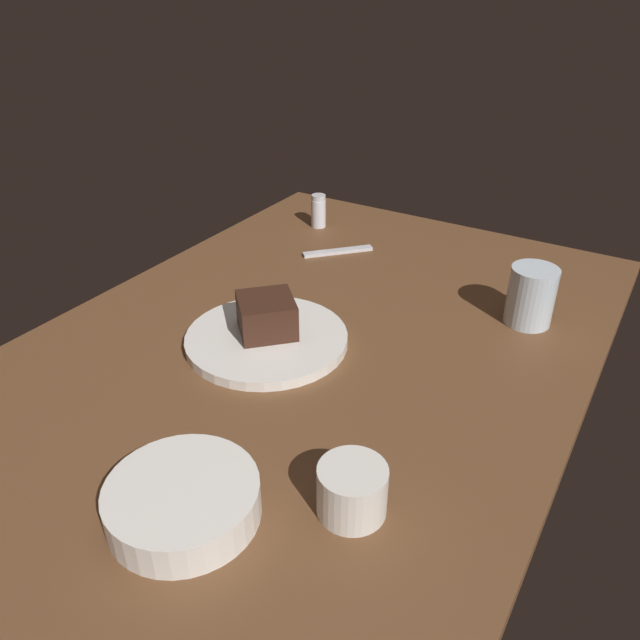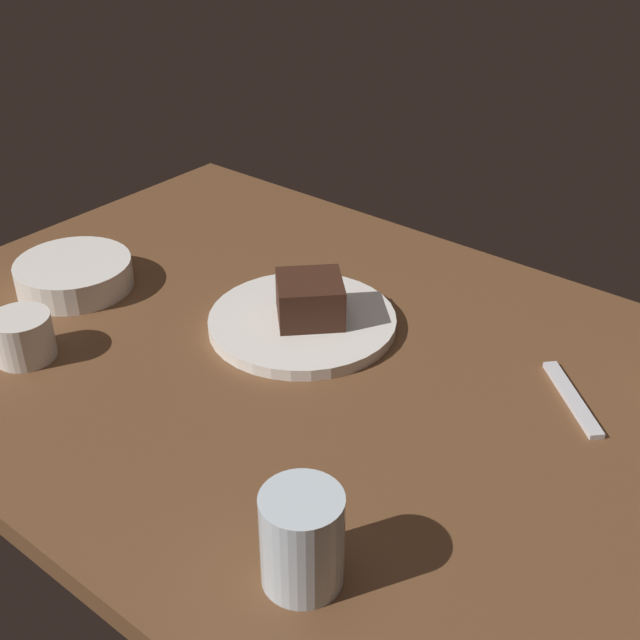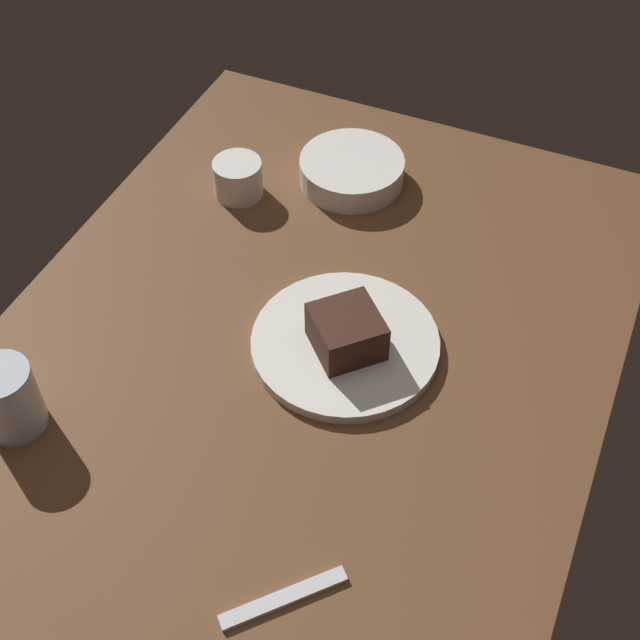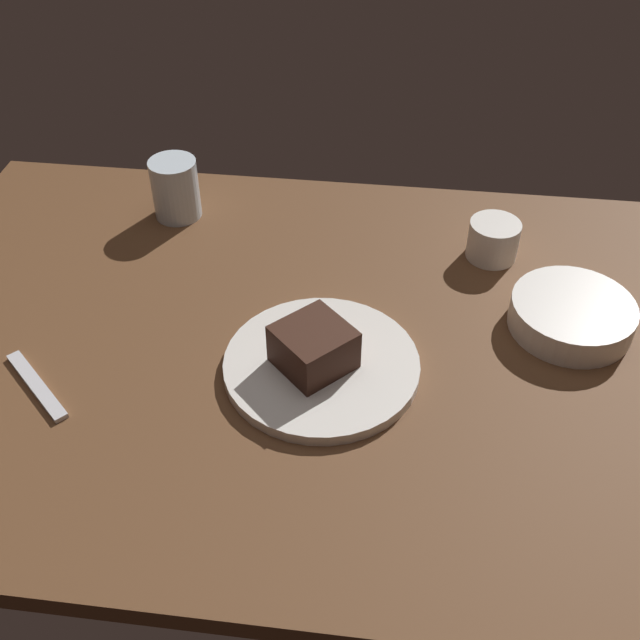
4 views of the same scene
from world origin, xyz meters
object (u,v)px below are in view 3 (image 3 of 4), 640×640
object	(u,v)px
chocolate_cake_slice	(347,332)
dessert_plate	(345,343)
side_bowl	(352,170)
dessert_spoon	(284,598)
coffee_cup	(238,178)
water_glass	(8,399)

from	to	relation	value
chocolate_cake_slice	dessert_plate	bearing A→B (deg)	27.96
side_bowl	dessert_plate	bearing A→B (deg)	-159.12
dessert_plate	chocolate_cake_slice	distance (cm)	3.94
side_bowl	dessert_spoon	size ratio (longest dim) A/B	1.15
chocolate_cake_slice	coffee_cup	world-z (taller)	chocolate_cake_slice
water_glass	side_bowl	bearing A→B (deg)	-18.64
dessert_plate	coffee_cup	distance (cm)	37.20
chocolate_cake_slice	side_bowl	bearing A→B (deg)	21.09
chocolate_cake_slice	water_glass	bearing A→B (deg)	128.71
side_bowl	dessert_spoon	world-z (taller)	side_bowl
chocolate_cake_slice	side_bowl	size ratio (longest dim) A/B	0.51
dessert_spoon	side_bowl	bearing A→B (deg)	59.48
dessert_spoon	dessert_plate	bearing A→B (deg)	55.11
chocolate_cake_slice	dessert_spoon	world-z (taller)	chocolate_cake_slice
dessert_plate	water_glass	bearing A→B (deg)	130.12
dessert_spoon	coffee_cup	bearing A→B (deg)	74.28
water_glass	dessert_spoon	world-z (taller)	water_glass
coffee_cup	chocolate_cake_slice	bearing A→B (deg)	-130.12
side_bowl	coffee_cup	world-z (taller)	coffee_cup
chocolate_cake_slice	water_glass	xyz separation A→B (cm)	(-27.74, 34.62, 0.47)
dessert_plate	coffee_cup	world-z (taller)	coffee_cup
chocolate_cake_slice	coffee_cup	bearing A→B (deg)	49.88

